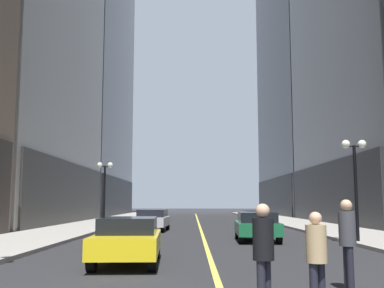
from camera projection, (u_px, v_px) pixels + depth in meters
name	position (u px, v px, depth m)	size (l,w,h in m)	color
ground_plane	(201.00, 224.00, 38.09)	(200.00, 200.00, 0.00)	#262628
sidewalk_left	(101.00, 223.00, 38.14)	(4.50, 78.00, 0.15)	#9E9991
sidewalk_right	(301.00, 223.00, 38.07)	(4.50, 78.00, 0.15)	#9E9991
lane_centre_stripe	(201.00, 224.00, 38.10)	(0.16, 70.00, 0.01)	#E5D64C
building_left_far	(71.00, 60.00, 65.71)	(15.17, 26.00, 43.72)	slate
building_right_far	(315.00, 14.00, 66.40)	(12.63, 26.00, 57.25)	slate
car_yellow	(130.00, 239.00, 13.34)	(1.95, 4.22, 1.32)	yellow
car_green	(259.00, 225.00, 21.18)	(2.02, 4.16, 1.32)	#196038
car_silver	(154.00, 219.00, 28.76)	(2.09, 4.23, 1.32)	#B7B7BC
pedestrian_with_orange_bag	(350.00, 237.00, 9.38)	(0.37, 0.37, 1.81)	black
pedestrian_in_black_coat	(266.00, 249.00, 7.38)	(0.48, 0.48, 1.74)	black
pedestrian_in_tan_trench	(319.00, 253.00, 7.56)	(0.47, 0.47, 1.60)	black
street_lamp_left_far	(107.00, 180.00, 30.93)	(1.06, 0.36, 4.43)	black
street_lamp_right_mid	(357.00, 167.00, 19.78)	(1.06, 0.36, 4.43)	black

